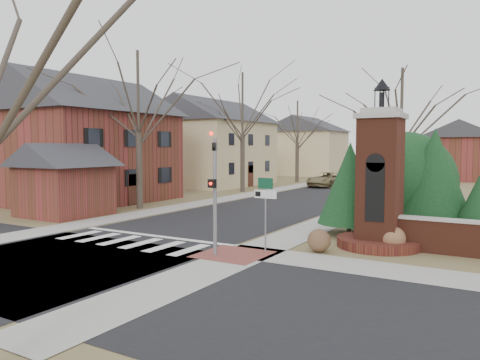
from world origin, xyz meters
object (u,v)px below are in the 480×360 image
Objects in this scene: distant_car at (386,177)px; traffic_signal_pole at (214,184)px; brick_gate_monument at (380,192)px; pickup_truck at (327,180)px; sign_post at (265,200)px.

traffic_signal_pole is at bearing 85.74° from distant_car.
brick_gate_monument is (4.70, 4.42, -0.42)m from traffic_signal_pole.
traffic_signal_pole is 1.06× the size of distant_car.
traffic_signal_pole is 0.88× the size of pickup_truck.
traffic_signal_pole is 0.69× the size of brick_gate_monument.
sign_post reaches higher than distant_car.
sign_post reaches higher than pickup_truck.
brick_gate_monument is at bearing -58.52° from pickup_truck.
pickup_truck reaches higher than distant_car.
pickup_truck is at bearing 102.61° from traffic_signal_pole.
brick_gate_monument is at bearing 94.25° from distant_car.
sign_post is 4.55m from brick_gate_monument.
sign_post is 0.54× the size of pickup_truck.
pickup_truck is at bearing 114.04° from brick_gate_monument.
traffic_signal_pole is 6.47m from brick_gate_monument.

